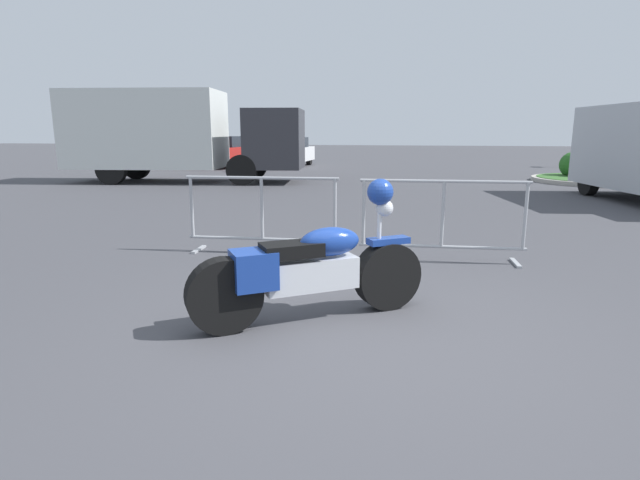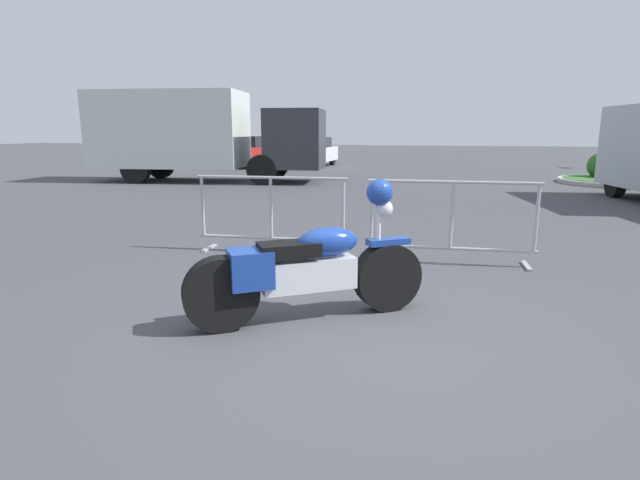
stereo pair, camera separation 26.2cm
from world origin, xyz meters
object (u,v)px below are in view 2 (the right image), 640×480
crowd_barrier_near (271,213)px  box_truck (196,133)px  parked_car_yellow (201,150)px  pedestrian (285,150)px  crowd_barrier_far (451,221)px  parked_car_white (312,152)px  parked_car_red (250,151)px  motorcycle (309,268)px

crowd_barrier_near → box_truck: size_ratio=0.27×
crowd_barrier_near → parked_car_yellow: parked_car_yellow is taller
parked_car_yellow → pedestrian: pedestrian is taller
crowd_barrier_far → parked_car_yellow: size_ratio=0.49×
crowd_barrier_near → crowd_barrier_far: size_ratio=1.00×
crowd_barrier_far → parked_car_white: (-6.68, 17.24, 0.16)m
box_truck → parked_car_red: 7.57m
parked_car_yellow → crowd_barrier_near: bearing=-149.5°
crowd_barrier_far → pedestrian: size_ratio=1.26×
box_truck → parked_car_red: bearing=90.7°
parked_car_white → pedestrian: pedestrian is taller
crowd_barrier_far → motorcycle: bearing=-117.4°
motorcycle → pedestrian: (-5.65, 16.05, 0.44)m
crowd_barrier_far → parked_car_yellow: bearing=126.1°
motorcycle → parked_car_white: size_ratio=0.47×
parked_car_yellow → crowd_barrier_far: bearing=-143.9°
box_truck → motorcycle: bearing=-65.9°
parked_car_yellow → pedestrian: size_ratio=2.58×
motorcycle → parked_car_yellow: parked_car_yellow is taller
box_truck → crowd_barrier_far: bearing=-55.4°
parked_car_red → parked_car_white: (2.95, 0.72, -0.03)m
box_truck → parked_car_yellow: 9.15m
crowd_barrier_far → pedestrian: bearing=116.6°
box_truck → crowd_barrier_near: bearing=-64.8°
parked_car_yellow → pedestrian: (5.71, -3.51, 0.17)m
box_truck → pedestrian: bearing=62.8°
parked_car_yellow → box_truck: bearing=-153.1°
motorcycle → box_truck: box_truck is taller
motorcycle → parked_car_red: 20.65m
parked_car_red → parked_car_white: bearing=-76.2°
motorcycle → crowd_barrier_far: (1.22, 2.34, 0.08)m
crowd_barrier_far → pedestrian: (-6.87, 13.71, 0.37)m
parked_car_white → pedestrian: size_ratio=2.45×
box_truck → pedestrian: box_truck is taller
crowd_barrier_near → parked_car_red: 18.02m
box_truck → parked_car_white: 8.39m
motorcycle → crowd_barrier_far: 2.64m
parked_car_red → crowd_barrier_near: bearing=-156.5°
parked_car_yellow → parked_car_red: parked_car_yellow is taller
crowd_barrier_near → pedestrian: (-4.44, 13.71, 0.37)m
parked_car_red → pedestrian: (2.76, -2.81, 0.18)m
crowd_barrier_near → parked_car_yellow: 19.98m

